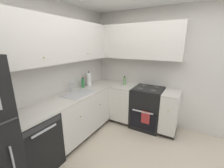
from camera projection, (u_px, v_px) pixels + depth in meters
wall_back at (45, 77)px, 2.50m from camera, size 3.50×0.05×2.55m
wall_right at (166, 70)px, 3.14m from camera, size 0.05×3.45×2.55m
dishwasher at (33, 143)px, 2.10m from camera, size 0.60×0.63×0.86m
lower_cabinets_back at (79, 115)px, 2.93m from camera, size 1.36×0.62×0.86m
countertop_back at (78, 94)px, 2.81m from camera, size 2.56×0.60×0.03m
lower_cabinets_right at (141, 107)px, 3.29m from camera, size 0.62×1.45×0.86m
countertop_right at (142, 88)px, 3.17m from camera, size 0.60×1.45×0.03m
oven_range at (147, 107)px, 3.23m from camera, size 0.68×0.62×1.05m
upper_cabinets_back at (61, 41)px, 2.47m from camera, size 2.24×0.34×0.73m
upper_cabinets_right at (135, 42)px, 3.15m from camera, size 0.32×2.00×0.73m
sink at (79, 96)px, 2.79m from camera, size 0.59×0.40×0.10m
faucet at (71, 87)px, 2.86m from camera, size 0.07×0.16×0.19m
soap_bottle at (83, 83)px, 3.17m from camera, size 0.07×0.07×0.23m
paper_towel_roll at (89, 79)px, 3.30m from camera, size 0.11×0.11×0.35m
oil_bottle at (125, 81)px, 3.34m from camera, size 0.07×0.07×0.21m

